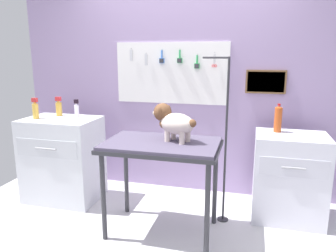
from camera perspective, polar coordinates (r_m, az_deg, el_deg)
The scene contains 11 objects.
ground at distance 3.05m, azimuth -3.06°, elevation -20.16°, with size 4.40×4.00×0.04m, color silver.
rear_wall_panel at distance 3.83m, azimuth 2.62°, elevation 5.49°, with size 4.00×0.11×2.30m.
grooming_table at distance 2.90m, azimuth -1.14°, elevation -4.49°, with size 1.04×0.65×0.87m.
grooming_arm at distance 3.15m, azimuth 9.92°, elevation -3.86°, with size 0.30×0.11×1.61m.
dog at distance 2.88m, azimuth 0.85°, elevation 0.81°, with size 0.45×0.31×0.33m.
counter_left at distance 3.86m, azimuth -17.99°, elevation -5.57°, with size 0.80×0.58×0.94m.
cabinet_right at distance 3.47m, azimuth 20.49°, elevation -8.43°, with size 0.68×0.54×0.87m.
spray_bottle_short at distance 3.77m, azimuth -15.78°, elevation 2.80°, with size 0.05×0.05×0.20m.
detangler_spray at distance 3.89m, azimuth -18.65°, elevation 3.06°, with size 0.07×0.07×0.22m.
conditioner_bottle at distance 3.81m, azimuth -22.29°, elevation 2.65°, with size 0.06×0.06×0.23m.
soda_bottle at distance 3.39m, azimuth 18.80°, elevation 1.20°, with size 0.07×0.07×0.28m.
Camera 1 is at (0.80, -2.44, 1.63)m, focal length 34.65 mm.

